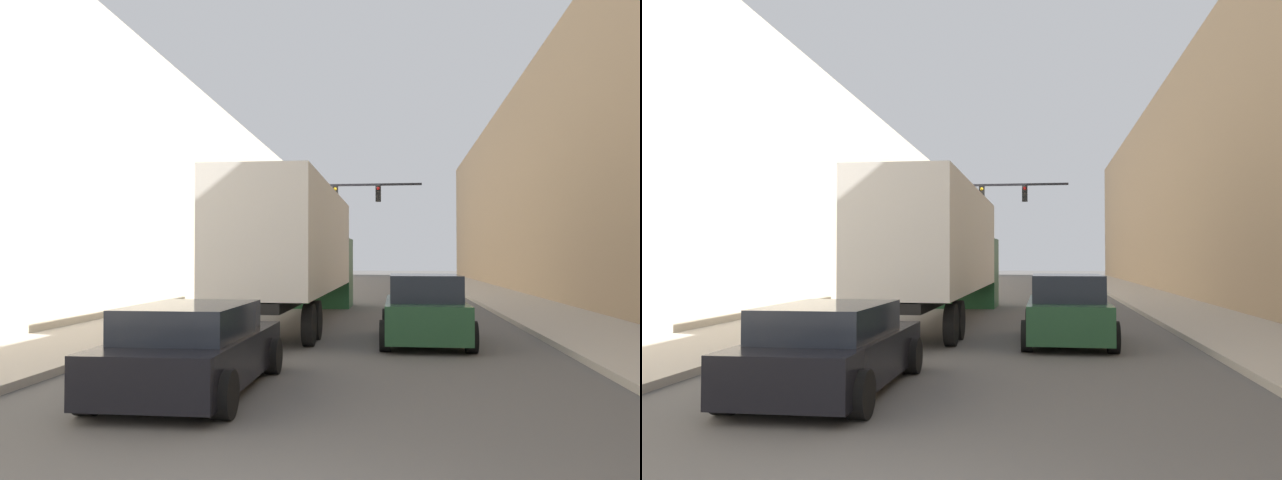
% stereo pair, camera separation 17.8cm
% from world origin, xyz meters
% --- Properties ---
extents(sidewalk_right, '(3.41, 80.00, 0.15)m').
position_xyz_m(sidewalk_right, '(6.48, 30.00, 0.07)').
color(sidewalk_right, '#B2A899').
rests_on(sidewalk_right, ground).
extents(sidewalk_left, '(3.41, 80.00, 0.15)m').
position_xyz_m(sidewalk_left, '(-6.48, 30.00, 0.07)').
color(sidewalk_left, '#B2A899').
rests_on(sidewalk_left, ground).
extents(building_right, '(6.00, 80.00, 12.37)m').
position_xyz_m(building_right, '(11.19, 30.00, 6.18)').
color(building_right, tan).
rests_on(building_right, ground).
extents(building_left, '(6.00, 80.00, 10.24)m').
position_xyz_m(building_left, '(-11.19, 30.00, 5.12)').
color(building_left, beige).
rests_on(building_left, ground).
extents(semi_truck, '(2.55, 14.28, 4.20)m').
position_xyz_m(semi_truck, '(-2.01, 16.64, 2.39)').
color(semi_truck, silver).
rests_on(semi_truck, ground).
extents(sedan_car, '(2.09, 4.50, 1.36)m').
position_xyz_m(sedan_car, '(-1.98, 5.69, 0.66)').
color(sedan_car, black).
rests_on(sedan_car, ground).
extents(suv_car, '(2.13, 4.42, 1.67)m').
position_xyz_m(suv_car, '(1.84, 11.76, 0.79)').
color(suv_car, '#234C2D').
rests_on(suv_car, ground).
extents(traffic_signal_gantry, '(7.33, 0.35, 6.50)m').
position_xyz_m(traffic_signal_gantry, '(-2.87, 31.12, 4.54)').
color(traffic_signal_gantry, black).
rests_on(traffic_signal_gantry, ground).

